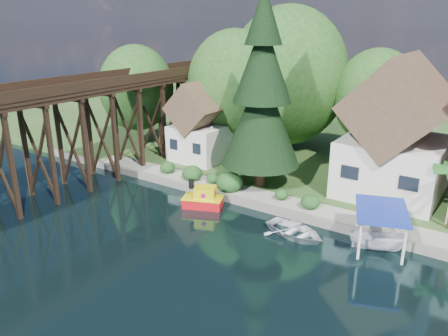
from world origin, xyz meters
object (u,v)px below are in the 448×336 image
at_px(house_left, 396,137).
at_px(shed, 201,127).
at_px(trestle_bridge, 89,123).
at_px(conifer, 262,95).
at_px(boat_canopy, 379,233).
at_px(tugboat, 203,199).
at_px(boat_white_a, 295,230).

xyz_separation_m(house_left, shed, (-18.00, -1.50, -1.31)).
bearing_deg(house_left, trestle_bridge, -154.79).
height_order(conifer, boat_canopy, conifer).
bearing_deg(boat_canopy, tugboat, -176.55).
height_order(shed, boat_canopy, shed).
relative_size(house_left, boat_canopy, 2.14).
height_order(trestle_bridge, boat_canopy, trestle_bridge).
relative_size(conifer, boat_canopy, 3.09).
height_order(trestle_bridge, shed, trestle_bridge).
height_order(tugboat, boat_white_a, tugboat).
distance_m(house_left, boat_white_a, 11.85).
bearing_deg(conifer, house_left, 25.56).
bearing_deg(boat_white_a, trestle_bridge, 104.03).
bearing_deg(conifer, boat_canopy, -22.27).
distance_m(shed, conifer, 10.00).
height_order(house_left, shed, house_left).
bearing_deg(shed, tugboat, -52.16).
bearing_deg(conifer, tugboat, -109.60).
distance_m(shed, tugboat, 11.14).
bearing_deg(shed, house_left, 4.77).
distance_m(trestle_bridge, house_left, 25.42).
relative_size(tugboat, boat_canopy, 0.68).
xyz_separation_m(trestle_bridge, house_left, (23.00, 10.83, -0.21)).
bearing_deg(boat_white_a, shed, 71.33).
height_order(house_left, boat_white_a, house_left).
relative_size(conifer, boat_white_a, 3.66).
xyz_separation_m(conifer, boat_canopy, (11.21, -4.59, -6.95)).
bearing_deg(conifer, boat_white_a, -43.47).
distance_m(conifer, boat_canopy, 13.97).
bearing_deg(tugboat, shed, 127.84).
distance_m(trestle_bridge, tugboat, 12.50).
relative_size(shed, conifer, 0.49).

